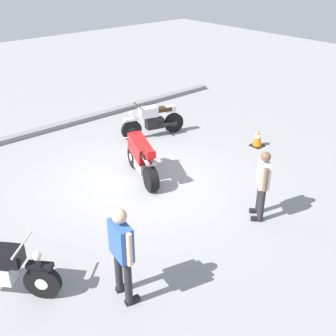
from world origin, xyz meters
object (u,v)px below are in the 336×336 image
motorcycle_red_sportbike (141,157)px  person_in_blue_shirt (122,249)px  person_in_white_shirt (263,182)px  traffic_cone (258,138)px  motorcycle_silver_cruiser (153,120)px

motorcycle_red_sportbike → person_in_blue_shirt: size_ratio=1.07×
person_in_white_shirt → traffic_cone: (2.96, 2.40, -0.63)m
person_in_white_shirt → person_in_blue_shirt: (-3.67, -0.04, 0.14)m
motorcycle_silver_cruiser → person_in_blue_shirt: bearing=62.6°
motorcycle_red_sportbike → traffic_cone: bearing=-82.4°
traffic_cone → person_in_blue_shirt: bearing=-159.8°
motorcycle_red_sportbike → traffic_cone: (3.83, -0.72, -0.33)m
person_in_blue_shirt → traffic_cone: bearing=28.8°
motorcycle_red_sportbike → traffic_cone: 3.91m
person_in_blue_shirt → person_in_white_shirt: bearing=9.2°
person_in_blue_shirt → motorcycle_silver_cruiser: bearing=55.6°
person_in_white_shirt → motorcycle_silver_cruiser: bearing=-57.6°
person_in_white_shirt → person_in_blue_shirt: 3.67m
motorcycle_red_sportbike → traffic_cone: motorcycle_red_sportbike is taller
motorcycle_silver_cruiser → person_in_blue_shirt: (-4.75, -5.08, 0.51)m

